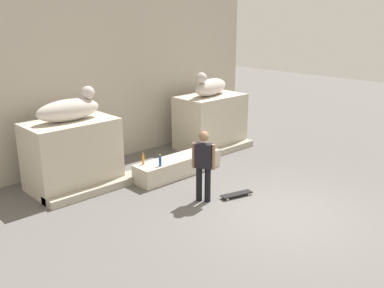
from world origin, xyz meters
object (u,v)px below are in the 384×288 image
(bottle_orange, at_px, (143,159))
(skateboard, at_px, (237,194))
(statue_reclining_right, at_px, (210,87))
(bottle_blue, at_px, (160,161))
(skater, at_px, (204,163))
(statue_reclining_left, at_px, (70,109))

(bottle_orange, bearing_deg, skateboard, -65.18)
(skateboard, bearing_deg, bottle_orange, 130.20)
(statue_reclining_right, distance_m, bottle_blue, 3.72)
(skater, relative_size, bottle_orange, 5.61)
(skater, height_order, bottle_orange, skater)
(statue_reclining_right, relative_size, skater, 1.01)
(skater, bearing_deg, bottle_blue, 151.79)
(skateboard, height_order, bottle_blue, bottle_blue)
(statue_reclining_right, relative_size, skateboard, 2.05)
(statue_reclining_right, height_order, bottle_blue, statue_reclining_right)
(statue_reclining_left, bearing_deg, skateboard, -52.90)
(skateboard, height_order, bottle_orange, bottle_orange)
(statue_reclining_left, relative_size, bottle_blue, 5.26)
(statue_reclining_right, bearing_deg, statue_reclining_left, -13.78)
(statue_reclining_right, xyz_separation_m, skater, (-3.10, -2.83, -1.05))
(statue_reclining_left, bearing_deg, skater, -59.25)
(statue_reclining_right, relative_size, bottle_orange, 5.67)
(statue_reclining_left, xyz_separation_m, bottle_blue, (1.60, -1.39, -1.35))
(statue_reclining_left, height_order, skateboard, statue_reclining_left)
(statue_reclining_left, bearing_deg, bottle_orange, -35.11)
(skater, distance_m, bottle_orange, 1.91)
(bottle_blue, bearing_deg, statue_reclining_left, 139.12)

